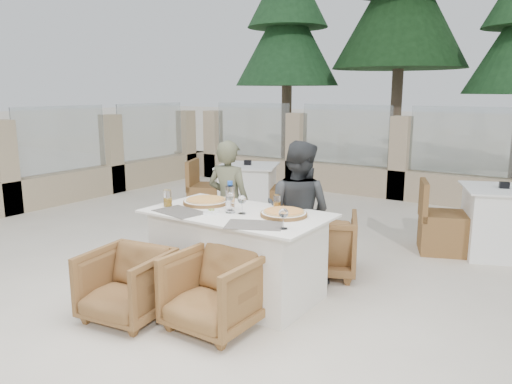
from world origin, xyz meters
The scene contains 26 objects.
ground centered at (0.00, 0.00, 0.00)m, with size 80.00×80.00×0.00m, color silver.
sand_patch centered at (0.00, 14.00, 0.01)m, with size 30.00×16.00×0.01m, color beige.
perimeter_wall_far centered at (0.00, 4.80, 0.80)m, with size 10.00×0.34×1.60m, color #C7AF8C, non-canonical shape.
perimeter_wall_left centered at (-4.50, 1.50, 0.80)m, with size 0.34×7.00×1.60m, color tan, non-canonical shape.
pine_far_left centered at (-3.50, 7.00, 2.75)m, with size 2.42×2.42×5.50m, color #1F4824.
pine_mid_left centered at (-1.00, 7.50, 3.25)m, with size 2.86×2.86×6.50m, color #183A19.
dining_table centered at (0.11, -0.03, 0.39)m, with size 1.60×0.90×0.77m, color white, non-canonical shape.
placemat_near_left centered at (-0.32, -0.30, 0.77)m, with size 0.45×0.30×0.00m, color #555049.
placemat_near_right centered at (0.47, -0.30, 0.77)m, with size 0.45×0.30×0.00m, color #625C54.
pizza_left centered at (-0.33, 0.07, 0.80)m, with size 0.43×0.43×0.06m, color orange.
pizza_right centered at (0.52, 0.08, 0.80)m, with size 0.40×0.40×0.05m, color orange.
water_bottle centered at (0.07, -0.08, 0.91)m, with size 0.08×0.08×0.28m, color #AEC6E5.
wine_glass_centre centered at (0.00, 0.01, 0.86)m, with size 0.08×0.08×0.18m, color white, non-canonical shape.
wine_glass_near centered at (0.18, -0.05, 0.86)m, with size 0.08×0.08×0.18m, color white, non-canonical shape.
wine_glass_corner centered at (0.72, -0.27, 0.86)m, with size 0.08×0.08×0.18m, color silver, non-canonical shape.
beer_glass_left centered at (-0.56, -0.20, 0.85)m, with size 0.08×0.08×0.15m, color gold.
beer_glass_right centered at (0.33, 0.28, 0.83)m, with size 0.06×0.06×0.13m, color orange.
olive_dish centered at (-0.04, -0.20, 0.79)m, with size 0.11×0.11×0.04m, color white, non-canonical shape.
armchair_far_left centered at (-0.35, 0.70, 0.31)m, with size 0.66×0.68×0.62m, color brown.
armchair_far_right centered at (0.50, 0.88, 0.31)m, with size 0.67×0.69×0.63m, color brown.
armchair_near_left centered at (-0.35, -0.92, 0.29)m, with size 0.61×0.63×0.57m, color brown.
armchair_near_right centered at (0.34, -0.65, 0.30)m, with size 0.65×0.67×0.61m, color olive.
diner_left centered at (-0.44, 0.58, 0.66)m, with size 0.48×0.32×1.33m, color #5C5E44.
diner_right centered at (0.40, 0.54, 0.68)m, with size 0.67×0.52×1.37m, color #333638.
bg_table_a centered at (-1.42, 2.34, 0.39)m, with size 1.64×0.82×0.77m, color white, non-canonical shape.
bg_table_b centered at (1.90, 2.48, 0.39)m, with size 1.64×0.82×0.77m, color white, non-canonical shape.
Camera 1 is at (2.61, -3.48, 1.82)m, focal length 35.00 mm.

